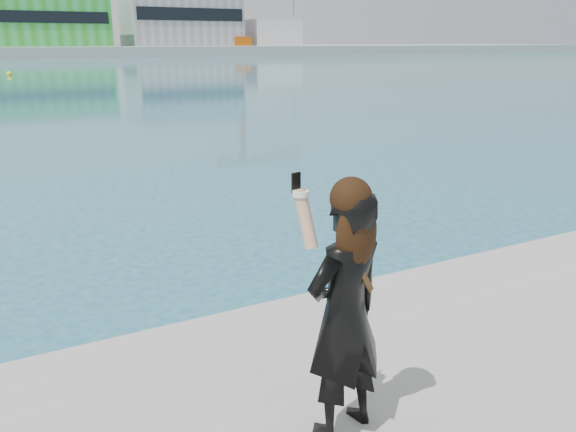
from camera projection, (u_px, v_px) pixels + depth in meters
The scene contains 6 objects.
warehouse_green at pixel (29, 19), 113.81m from camera, with size 30.60×16.36×10.50m.
warehouse_grey_right at pixel (181, 17), 127.80m from camera, with size 25.50×15.35×12.50m.
ancillary_shed at pixel (271, 33), 136.93m from camera, with size 12.00×10.00×6.00m, color silver.
flagpole_right at pixel (107, 23), 114.43m from camera, with size 1.28×0.16×8.00m.
buoy_near at pixel (10, 76), 52.10m from camera, with size 0.50×0.50×0.50m, color #FFF80D.
woman at pixel (345, 308), 3.23m from camera, with size 0.62×0.47×1.62m.
Camera 1 is at (-1.83, -3.22, 3.09)m, focal length 35.00 mm.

